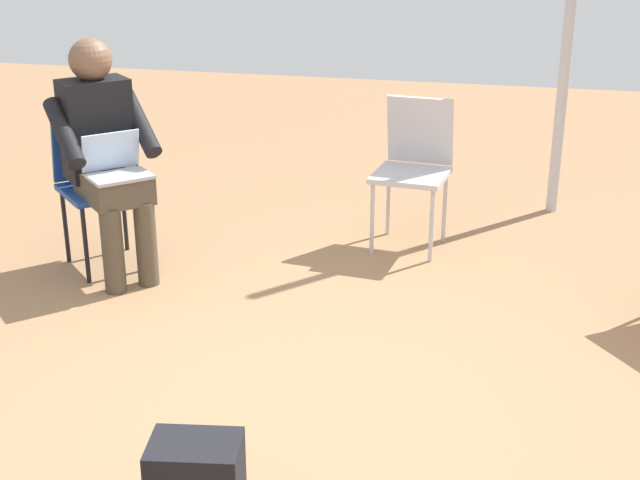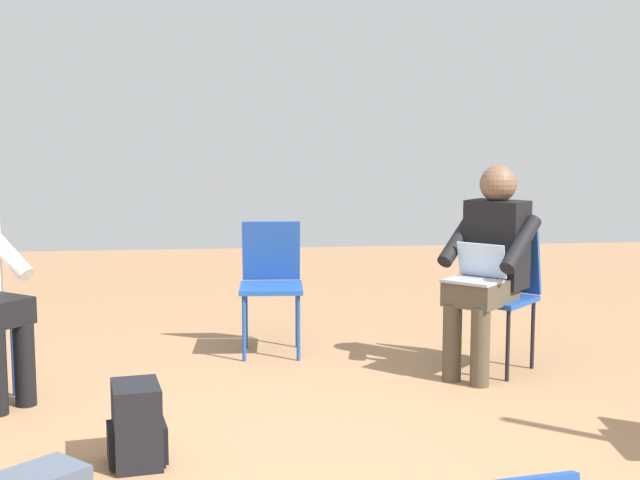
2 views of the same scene
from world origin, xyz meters
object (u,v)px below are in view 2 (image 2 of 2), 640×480
at_px(chair_northwest, 501,288).
at_px(chair_west, 271,277).
at_px(person_with_laptop, 489,259).
at_px(backpack_by_empty_chair, 137,429).

bearing_deg(chair_northwest, chair_west, 22.20).
bearing_deg(person_with_laptop, chair_northwest, -90.00).
relative_size(chair_west, person_with_laptop, 0.69).
relative_size(chair_northwest, backpack_by_empty_chair, 2.36).
bearing_deg(chair_northwest, person_with_laptop, 90.00).
height_order(chair_west, backpack_by_empty_chair, chair_west).
xyz_separation_m(chair_west, person_with_laptop, (0.67, 1.24, 0.20)).
height_order(chair_northwest, chair_west, same).
relative_size(person_with_laptop, backpack_by_empty_chair, 3.44).
relative_size(chair_northwest, chair_west, 1.00).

